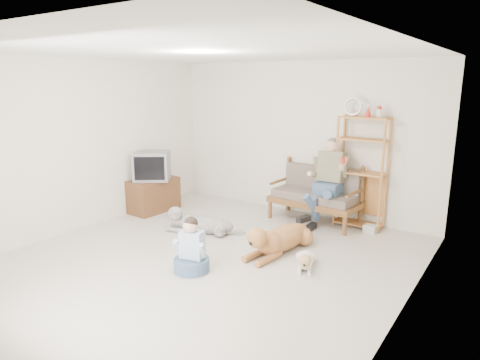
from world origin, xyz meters
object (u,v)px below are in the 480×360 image
Objects in this scene: tv_stand at (153,195)px; loveseat at (316,193)px; etagere at (361,171)px; golden_retriever at (279,239)px.

loveseat is at bearing 26.25° from tv_stand.
loveseat is 2.97m from tv_stand.
tv_stand is (-3.43, -1.28, -0.63)m from etagere.
loveseat is 1.62m from golden_retriever.
tv_stand is 2.92m from golden_retriever.
tv_stand is 0.59× the size of golden_retriever.
loveseat is at bearing 103.10° from golden_retriever.
loveseat reaches higher than golden_retriever.
etagere reaches higher than tv_stand.
tv_stand is (-2.73, -1.15, -0.19)m from loveseat.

